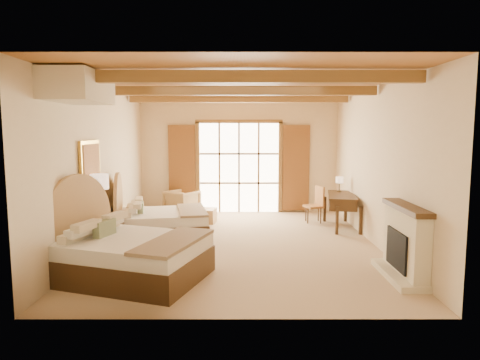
{
  "coord_description": "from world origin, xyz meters",
  "views": [
    {
      "loc": [
        0.02,
        -8.52,
        2.31
      ],
      "look_at": [
        0.03,
        0.2,
        1.29
      ],
      "focal_mm": 32.0,
      "sensor_mm": 36.0,
      "label": 1
    }
  ],
  "objects_px": {
    "armchair": "(182,203)",
    "desk": "(342,210)",
    "bed_far": "(155,220)",
    "bed_near": "(122,252)",
    "nightstand": "(109,235)"
  },
  "relations": [
    {
      "from": "armchair",
      "to": "bed_far",
      "type": "bearing_deg",
      "value": 116.65
    },
    {
      "from": "nightstand",
      "to": "desk",
      "type": "distance_m",
      "value": 5.32
    },
    {
      "from": "desk",
      "to": "armchair",
      "type": "bearing_deg",
      "value": 171.47
    },
    {
      "from": "bed_near",
      "to": "nightstand",
      "type": "xyz_separation_m",
      "value": [
        -0.67,
        1.54,
        -0.11
      ]
    },
    {
      "from": "bed_near",
      "to": "desk",
      "type": "bearing_deg",
      "value": 58.24
    },
    {
      "from": "nightstand",
      "to": "desk",
      "type": "height_order",
      "value": "desk"
    },
    {
      "from": "nightstand",
      "to": "desk",
      "type": "xyz_separation_m",
      "value": [
        4.93,
        1.99,
        0.11
      ]
    },
    {
      "from": "nightstand",
      "to": "armchair",
      "type": "height_order",
      "value": "armchair"
    },
    {
      "from": "bed_far",
      "to": "bed_near",
      "type": "bearing_deg",
      "value": -101.33
    },
    {
      "from": "desk",
      "to": "nightstand",
      "type": "bearing_deg",
      "value": -147.11
    },
    {
      "from": "bed_near",
      "to": "desk",
      "type": "distance_m",
      "value": 5.53
    },
    {
      "from": "bed_far",
      "to": "desk",
      "type": "xyz_separation_m",
      "value": [
        4.24,
        0.98,
        0.05
      ]
    },
    {
      "from": "desk",
      "to": "bed_far",
      "type": "bearing_deg",
      "value": -156.09
    },
    {
      "from": "bed_near",
      "to": "armchair",
      "type": "relative_size",
      "value": 3.42
    },
    {
      "from": "armchair",
      "to": "desk",
      "type": "distance_m",
      "value": 4.23
    }
  ]
}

